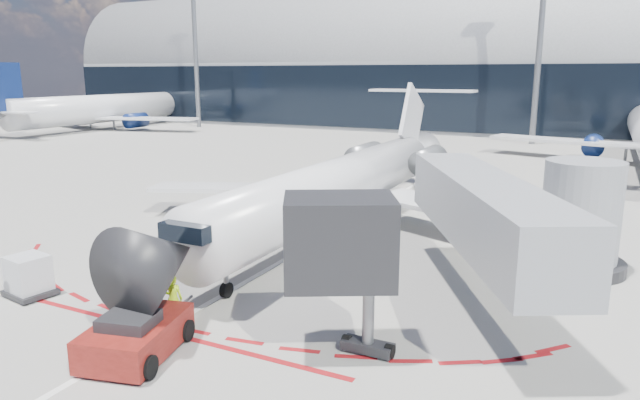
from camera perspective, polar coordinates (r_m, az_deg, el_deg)
The scene contains 14 objects.
ground at distance 29.05m, azimuth -0.43°, elevation -4.18°, with size 260.00×260.00×0.00m, color slate.
apron_centerline at distance 30.78m, azimuth 1.25°, elevation -3.21°, with size 0.25×40.00×0.01m, color silver.
apron_stop_bar at distance 20.13m, azimuth -15.73°, elevation -12.51°, with size 14.00×0.25×0.01m, color maroon.
terminal_building at distance 90.67m, azimuth 18.84°, elevation 12.02°, with size 150.00×24.15×24.00m.
jet_bridge at distance 22.63m, azimuth 18.61°, elevation -1.82°, with size 10.03×15.20×4.90m.
light_mast_west at distance 92.91m, azimuth -12.36°, elevation 14.85°, with size 0.70×0.70×25.00m, color slate.
light_mast_centre at distance 73.33m, azimuth 21.17°, elevation 14.99°, with size 0.70×0.70×25.00m, color slate.
regional_jet at distance 31.10m, azimuth 2.63°, elevation 1.83°, with size 25.07×30.92×7.74m.
pushback_tug at distance 18.54m, azimuth -17.92°, elevation -12.77°, with size 3.02×5.64×1.44m.
ramp_worker at distance 20.28m, azimuth -14.48°, elevation -9.57°, with size 0.64×0.42×1.74m, color #BCF71A.
uld_container at distance 24.62m, azimuth -27.12°, elevation -6.81°, with size 1.91×1.70×1.60m.
safety_cone_left at distance 28.34m, azimuth -14.29°, elevation -4.48°, with size 0.37×0.37×0.51m, color #E74A04.
safety_cone_right at distance 19.39m, azimuth -13.81°, elevation -12.68°, with size 0.32×0.32×0.45m, color #E74A04.
bg_airliner_0 at distance 94.10m, azimuth -20.72°, elevation 10.38°, with size 37.46×39.66×12.12m, color silver, non-canonical shape.
Camera 1 is at (12.55, -24.82, 8.38)m, focal length 32.00 mm.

